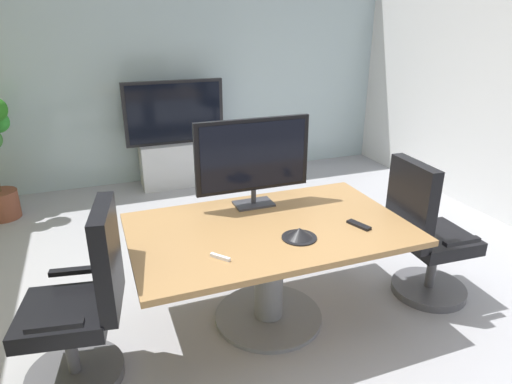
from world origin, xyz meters
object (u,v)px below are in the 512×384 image
(remote_control, at_px, (359,225))
(wall_display_unit, at_px, (177,151))
(tv_monitor, at_px, (253,157))
(conference_table, at_px, (269,252))
(conference_phone, at_px, (299,234))
(office_chair_left, at_px, (83,313))
(office_chair_right, at_px, (425,242))

(remote_control, bearing_deg, wall_display_unit, 82.49)
(remote_control, bearing_deg, tv_monitor, 113.18)
(conference_table, bearing_deg, conference_phone, -63.49)
(wall_display_unit, height_order, remote_control, wall_display_unit)
(wall_display_unit, height_order, conference_phone, wall_display_unit)
(tv_monitor, relative_size, conference_phone, 3.82)
(conference_table, relative_size, remote_control, 10.61)
(office_chair_left, bearing_deg, wall_display_unit, 169.13)
(conference_phone, bearing_deg, office_chair_right, 4.11)
(wall_display_unit, xyz_separation_m, conference_phone, (0.16, -3.14, 0.31))
(wall_display_unit, bearing_deg, conference_table, -89.06)
(conference_table, relative_size, office_chair_left, 1.66)
(remote_control, bearing_deg, conference_phone, 163.47)
(wall_display_unit, relative_size, remote_control, 7.71)
(office_chair_right, relative_size, conference_phone, 4.95)
(office_chair_left, xyz_separation_m, office_chair_right, (2.38, 0.00, 0.00))
(conference_table, distance_m, remote_control, 0.62)
(wall_display_unit, relative_size, conference_phone, 5.95)
(conference_table, xyz_separation_m, office_chair_left, (-1.19, -0.14, -0.07))
(tv_monitor, distance_m, remote_control, 0.86)
(office_chair_left, height_order, conference_phone, office_chair_left)
(office_chair_left, bearing_deg, remote_control, 97.58)
(office_chair_left, bearing_deg, tv_monitor, 122.97)
(conference_table, relative_size, conference_phone, 8.20)
(conference_table, xyz_separation_m, tv_monitor, (0.03, 0.38, 0.55))
(tv_monitor, height_order, wall_display_unit, tv_monitor)
(office_chair_left, height_order, tv_monitor, tv_monitor)
(conference_table, relative_size, tv_monitor, 2.15)
(conference_table, bearing_deg, office_chair_right, -6.81)
(conference_table, distance_m, wall_display_unit, 2.92)
(office_chair_right, xyz_separation_m, remote_control, (-0.64, -0.06, 0.28))
(office_chair_left, distance_m, remote_control, 1.77)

